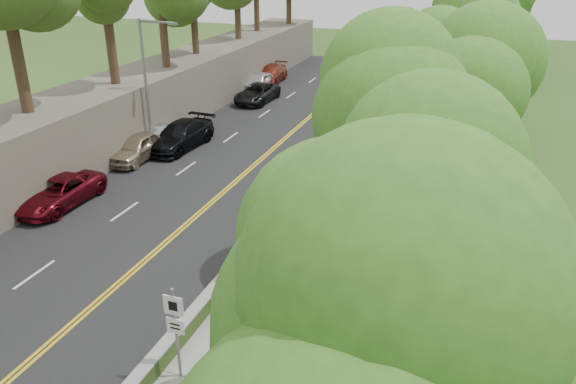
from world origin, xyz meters
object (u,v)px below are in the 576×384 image
object	(u,v)px
painter_0	(246,274)
person_far	(409,132)
streetlight	(149,78)
signpost	(175,324)
car_2	(58,192)
construction_barrel	(376,158)

from	to	relation	value
painter_0	person_far	bearing A→B (deg)	-5.63
person_far	streetlight	bearing A→B (deg)	43.98
signpost	person_far	xyz separation A→B (m)	(3.15, 23.33, -1.03)
car_2	painter_0	world-z (taller)	painter_0
streetlight	car_2	distance (m)	9.34
signpost	car_2	xyz separation A→B (m)	(-11.65, 8.53, -1.22)
signpost	car_2	size ratio (longest dim) A/B	0.61
signpost	car_2	bearing A→B (deg)	143.80
streetlight	construction_barrel	xyz separation A→B (m)	(13.46, 2.00, -4.09)
streetlight	signpost	bearing A→B (deg)	-55.92
car_2	person_far	distance (m)	20.93
streetlight	person_far	world-z (taller)	streetlight
streetlight	construction_barrel	bearing A→B (deg)	8.45
car_2	person_far	xyz separation A→B (m)	(14.80, 14.80, 0.19)
painter_0	signpost	bearing A→B (deg)	-178.25
streetlight	signpost	size ratio (longest dim) A/B	2.58
person_far	painter_0	bearing A→B (deg)	101.56
signpost	construction_barrel	bearing A→B (deg)	84.14
signpost	painter_0	distance (m)	4.69
car_2	person_far	size ratio (longest dim) A/B	2.87
streetlight	car_2	size ratio (longest dim) A/B	1.57
streetlight	painter_0	size ratio (longest dim) A/B	4.41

